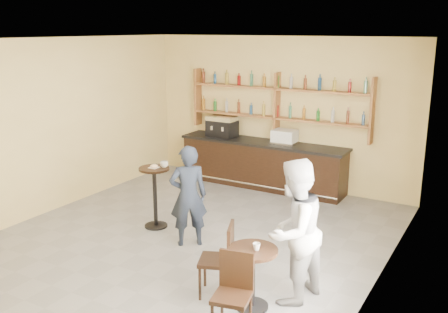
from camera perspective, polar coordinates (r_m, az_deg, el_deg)
The scene contains 22 objects.
floor at distance 8.31m, azimuth -4.03°, elevation -9.41°, with size 7.00×7.00×0.00m, color slate.
ceiling at distance 7.59m, azimuth -4.47°, elevation 13.24°, with size 7.00×7.00×0.00m, color white.
wall_back at distance 10.81m, azimuth 6.33°, elevation 5.05°, with size 7.00×7.00×0.00m, color #EDD287.
wall_left at distance 9.78m, azimuth -18.93°, elevation 3.34°, with size 7.00×7.00×0.00m, color #EDD287.
wall_right at distance 6.63m, azimuth 17.72°, elevation -1.64°, with size 7.00×7.00×0.00m, color #EDD287.
window_pane at distance 5.48m, azimuth 14.90°, elevation -3.69°, with size 2.00×2.00×0.00m, color white.
window_frame at distance 5.48m, azimuth 14.84°, elevation -3.68°, with size 0.04×1.70×2.10m, color black, non-canonical shape.
shelf_unit at distance 10.66m, azimuth 6.08°, elevation 6.06°, with size 4.00×0.26×1.40m, color brown, non-canonical shape.
liquor_bottles at distance 10.63m, azimuth 6.10°, elevation 6.97°, with size 3.68×0.10×1.00m, color #8C5919, non-canonical shape.
bar_counter at distance 10.82m, azimuth 4.38°, elevation -0.86°, with size 3.70×0.72×1.00m, color black, non-canonical shape.
espresso_machine at distance 11.11m, azimuth -0.22°, elevation 3.47°, with size 0.64×0.41×0.46m, color black, non-canonical shape.
pastry_case at distance 10.46m, azimuth 6.95°, elevation 2.22°, with size 0.50×0.40×0.30m, color silver, non-canonical shape.
pedestal_table at distance 8.68m, azimuth -7.88°, elevation -4.66°, with size 0.52×0.52×1.07m, color black, non-canonical shape.
napkin at distance 8.52m, azimuth -8.01°, elevation -1.25°, with size 0.15×0.15×0.00m, color white.
donut at distance 8.50m, azimuth -8.00°, elevation -1.12°, with size 0.13×0.13×0.05m, color #DD9B51.
cup_pedestal at distance 8.50m, azimuth -6.86°, elevation -0.90°, with size 0.13×0.13×0.11m, color white.
man_main at distance 7.84m, azimuth -4.10°, elevation -4.52°, with size 0.59×0.39×1.62m, color black.
cafe_table at distance 6.29m, azimuth 3.25°, elevation -13.74°, with size 0.62×0.62×0.78m, color black, non-canonical shape.
cup_cafe at distance 6.07m, azimuth 3.74°, elevation -10.24°, with size 0.09×0.09×0.08m, color white.
chair_west at distance 6.52m, azimuth -0.93°, elevation -11.69°, with size 0.42×0.42×0.97m, color black, non-canonical shape.
chair_south at distance 5.77m, azimuth 0.90°, elevation -15.66°, with size 0.40×0.40×0.93m, color black, non-canonical shape.
patron_second at distance 6.30m, azimuth 7.93°, elevation -8.47°, with size 0.90×0.70×1.85m, color #ABAAB0.
Camera 1 is at (4.31, -6.25, 3.37)m, focal length 40.00 mm.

